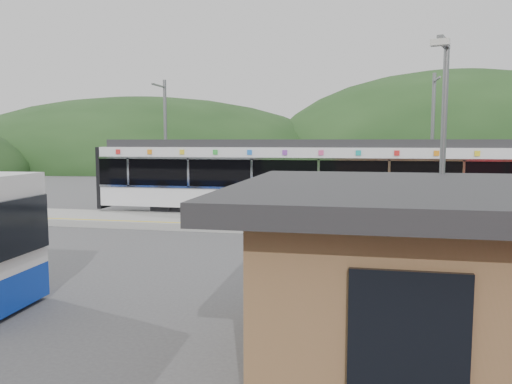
# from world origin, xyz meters

# --- Properties ---
(ground) EXTENTS (120.00, 120.00, 0.00)m
(ground) POSITION_xyz_m (0.00, 0.00, 0.00)
(ground) COLOR #4C4C4F
(ground) RESTS_ON ground
(hills) EXTENTS (146.00, 149.00, 26.00)m
(hills) POSITION_xyz_m (6.19, 5.29, 0.00)
(hills) COLOR #1E3D19
(hills) RESTS_ON ground
(platform) EXTENTS (26.00, 3.20, 0.30)m
(platform) POSITION_xyz_m (0.00, 3.30, 0.15)
(platform) COLOR #9E9E99
(platform) RESTS_ON ground
(yellow_line) EXTENTS (26.00, 0.10, 0.01)m
(yellow_line) POSITION_xyz_m (0.00, 2.00, 0.30)
(yellow_line) COLOR yellow
(yellow_line) RESTS_ON platform
(train) EXTENTS (20.44, 3.01, 3.74)m
(train) POSITION_xyz_m (1.24, 6.00, 2.06)
(train) COLOR black
(train) RESTS_ON ground
(catenary_mast_west) EXTENTS (0.18, 1.80, 7.00)m
(catenary_mast_west) POSITION_xyz_m (-7.00, 8.56, 3.65)
(catenary_mast_west) COLOR slate
(catenary_mast_west) RESTS_ON ground
(catenary_mast_east) EXTENTS (0.18, 1.80, 7.00)m
(catenary_mast_east) POSITION_xyz_m (7.00, 8.56, 3.65)
(catenary_mast_east) COLOR slate
(catenary_mast_east) RESTS_ON ground
(lamp_post) EXTENTS (0.40, 1.06, 5.77)m
(lamp_post) POSITION_xyz_m (5.15, -6.38, 3.45)
(lamp_post) COLOR slate
(lamp_post) RESTS_ON ground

